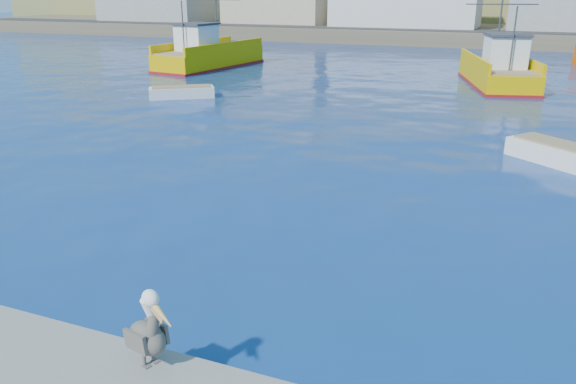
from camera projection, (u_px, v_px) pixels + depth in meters
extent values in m
plane|color=navy|center=(272.00, 297.00, 12.09)|extent=(260.00, 260.00, 0.00)
cube|color=brown|center=(487.00, 32.00, 74.58)|extent=(160.00, 30.00, 1.60)
cube|color=#2D2D2D|center=(482.00, 31.00, 64.70)|extent=(150.00, 5.00, 0.10)
cube|color=gray|center=(159.00, 0.00, 85.80)|extent=(16.00, 10.00, 6.00)
cube|color=silver|center=(407.00, 4.00, 72.53)|extent=(18.00, 11.00, 5.50)
cube|color=#DCAA00|center=(210.00, 59.00, 47.35)|extent=(5.10, 11.24, 1.41)
cube|color=#DCAA00|center=(226.00, 47.00, 46.19)|extent=(1.70, 10.55, 0.70)
cube|color=#DCAA00|center=(194.00, 45.00, 47.79)|extent=(1.70, 10.55, 0.70)
cube|color=maroon|center=(210.00, 66.00, 47.57)|extent=(5.20, 11.47, 0.25)
cube|color=#8C7251|center=(210.00, 49.00, 47.09)|extent=(4.75, 10.77, 0.10)
cube|color=white|center=(197.00, 38.00, 45.41)|extent=(2.89, 3.04, 2.00)
cube|color=#333338|center=(196.00, 24.00, 45.04)|extent=(3.11, 3.39, 0.15)
cylinder|color=#4C4C4C|center=(216.00, 18.00, 47.14)|extent=(0.14, 0.14, 5.00)
cylinder|color=#4C4C4C|center=(183.00, 27.00, 43.78)|extent=(0.11, 0.11, 4.00)
cylinder|color=#4C4C4C|center=(215.00, 0.00, 46.63)|extent=(5.02, 0.79, 0.08)
cube|color=#DCAA00|center=(497.00, 76.00, 38.52)|extent=(5.85, 10.36, 1.28)
cube|color=#DCAA00|center=(523.00, 61.00, 38.01)|extent=(2.72, 9.33, 0.70)
cube|color=#DCAA00|center=(475.00, 61.00, 38.36)|extent=(2.72, 9.33, 0.70)
cube|color=maroon|center=(496.00, 84.00, 38.72)|extent=(5.97, 10.57, 0.25)
cube|color=#8C7251|center=(498.00, 66.00, 38.28)|extent=(5.48, 9.91, 0.10)
cube|color=white|center=(505.00, 52.00, 36.55)|extent=(2.93, 2.99, 2.00)
cube|color=#333338|center=(508.00, 35.00, 36.18)|extent=(3.17, 3.32, 0.15)
cylinder|color=#4C4C4C|center=(499.00, 27.00, 38.36)|extent=(0.15, 0.15, 5.00)
cylinder|color=#4C4C4C|center=(513.00, 40.00, 34.87)|extent=(0.12, 0.12, 4.00)
cylinder|color=#4C4C4C|center=(502.00, 4.00, 37.85)|extent=(4.60, 1.32, 0.08)
cube|color=silver|center=(182.00, 94.00, 34.19)|extent=(3.96, 3.30, 0.77)
cube|color=#8C7251|center=(181.00, 87.00, 34.05)|extent=(3.47, 2.84, 0.08)
cube|color=silver|center=(565.00, 158.00, 21.09)|extent=(4.37, 3.90, 0.87)
cube|color=#8C7251|center=(568.00, 146.00, 20.93)|extent=(3.82, 3.38, 0.09)
cylinder|color=#595451|center=(144.00, 358.00, 9.08)|extent=(0.08, 0.08, 0.27)
cube|color=#595451|center=(146.00, 366.00, 9.09)|extent=(0.16, 0.15, 0.01)
cylinder|color=#595451|center=(153.00, 354.00, 9.20)|extent=(0.08, 0.08, 0.27)
cube|color=#595451|center=(155.00, 361.00, 9.21)|extent=(0.16, 0.15, 0.01)
ellipsoid|color=#38332D|center=(147.00, 338.00, 9.00)|extent=(0.90, 0.71, 0.54)
cube|color=#38332D|center=(135.00, 342.00, 8.86)|extent=(0.59, 0.26, 0.39)
cube|color=#38332D|center=(157.00, 331.00, 9.15)|extent=(0.59, 0.26, 0.39)
cube|color=#38332D|center=(136.00, 333.00, 9.24)|extent=(0.25, 0.21, 0.11)
cylinder|color=#38332D|center=(153.00, 327.00, 8.78)|extent=(0.27, 0.33, 0.43)
cylinder|color=white|center=(149.00, 308.00, 8.71)|extent=(0.26, 0.32, 0.40)
ellipsoid|color=white|center=(150.00, 298.00, 8.60)|extent=(0.38, 0.34, 0.27)
cone|color=gold|center=(161.00, 314.00, 8.50)|extent=(0.55, 0.31, 0.37)
cube|color=tan|center=(157.00, 313.00, 8.58)|extent=(0.32, 0.16, 0.24)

